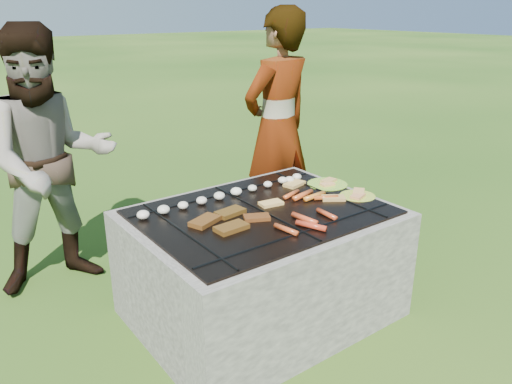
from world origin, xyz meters
The scene contains 10 objects.
lawn centered at (0.00, 0.00, 0.00)m, with size 60.00×60.00×0.00m, color #1C4110.
fire_pit centered at (0.00, 0.00, 0.28)m, with size 1.30×1.00×0.62m.
mushrooms centered at (-0.04, 0.26, 0.63)m, with size 1.06×0.08×0.04m.
pork_slabs centered at (-0.22, -0.01, 0.62)m, with size 0.39×0.26×0.02m.
sausages centered at (0.19, -0.14, 0.63)m, with size 0.53×0.49×0.03m.
bread_on_grate centered at (0.30, 0.05, 0.62)m, with size 0.46×0.42×0.02m.
plate_far centered at (0.56, 0.10, 0.61)m, with size 0.24×0.24×0.03m.
plate_near centered at (0.56, -0.14, 0.61)m, with size 0.21×0.21×0.03m.
cook centered at (0.71, 0.75, 0.81)m, with size 0.59×0.39×1.61m, color #A19486.
bystander centered at (-0.75, 1.00, 0.76)m, with size 0.74×0.58×1.53m, color gray.
Camera 1 is at (-1.43, -1.88, 1.59)m, focal length 35.00 mm.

